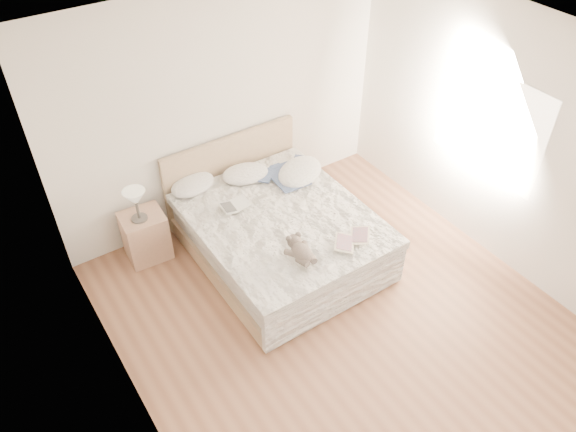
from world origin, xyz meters
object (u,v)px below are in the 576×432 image
object	(u,v)px
nightstand	(146,236)
photo_book	(235,206)
bed	(278,232)
teddy_bear	(302,257)
table_lamp	(135,199)
childrens_book	(352,240)

from	to	relation	value
nightstand	photo_book	bearing A→B (deg)	-28.56
bed	photo_book	distance (m)	0.56
nightstand	teddy_bear	world-z (taller)	teddy_bear
bed	table_lamp	xyz separation A→B (m)	(-1.25, 0.74, 0.52)
nightstand	teddy_bear	size ratio (longest dim) A/B	1.69
photo_book	teddy_bear	bearing A→B (deg)	-78.58
nightstand	photo_book	distance (m)	1.06
table_lamp	bed	bearing A→B (deg)	-30.88
table_lamp	teddy_bear	bearing A→B (deg)	-55.13
table_lamp	photo_book	world-z (taller)	table_lamp
teddy_bear	childrens_book	bearing A→B (deg)	-5.80
bed	nightstand	distance (m)	1.44
table_lamp	nightstand	bearing A→B (deg)	46.45
bed	childrens_book	world-z (taller)	bed
childrens_book	photo_book	bearing A→B (deg)	164.08
nightstand	bed	bearing A→B (deg)	-32.66
photo_book	teddy_bear	xyz separation A→B (m)	(0.13, -1.05, 0.02)
bed	teddy_bear	size ratio (longest dim) A/B	6.47
photo_book	teddy_bear	distance (m)	1.06
childrens_book	teddy_bear	distance (m)	0.57
childrens_book	bed	bearing A→B (deg)	155.98
nightstand	photo_book	xyz separation A→B (m)	(0.87, -0.48, 0.35)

